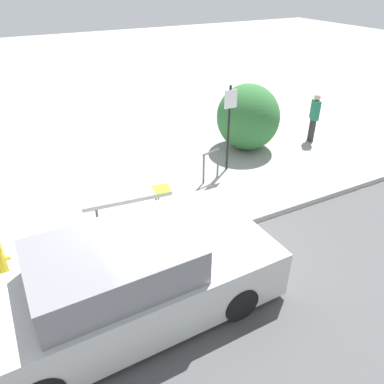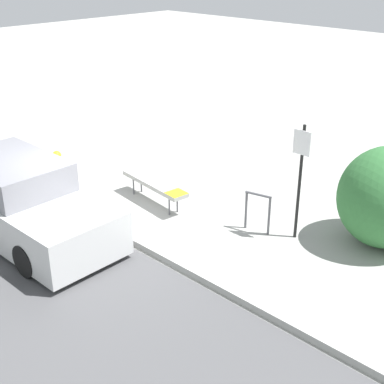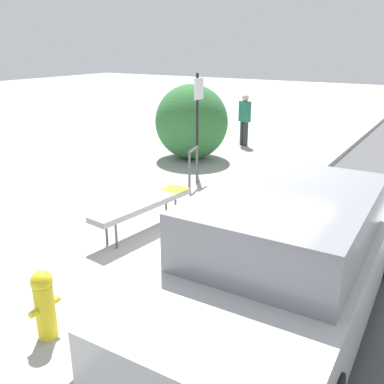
{
  "view_description": "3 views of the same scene",
  "coord_description": "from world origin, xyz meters",
  "px_view_note": "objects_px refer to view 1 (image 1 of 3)",
  "views": [
    {
      "loc": [
        -2.17,
        -5.29,
        4.75
      ],
      "look_at": [
        0.68,
        0.13,
        1.07
      ],
      "focal_mm": 35.0,
      "sensor_mm": 36.0,
      "label": 1
    },
    {
      "loc": [
        7.91,
        -5.65,
        5.17
      ],
      "look_at": [
        1.46,
        0.95,
        0.97
      ],
      "focal_mm": 50.0,
      "sensor_mm": 36.0,
      "label": 2
    },
    {
      "loc": [
        -5.2,
        -2.55,
        2.89
      ],
      "look_at": [
        0.46,
        0.97,
        0.57
      ],
      "focal_mm": 40.0,
      "sensor_mm": 36.0,
      "label": 3
    }
  ],
  "objects_px": {
    "bench": "(127,198)",
    "pedestrian": "(314,116)",
    "bike_rack": "(211,163)",
    "parked_car_near": "(127,287)",
    "sign_post": "(229,121)"
  },
  "relations": [
    {
      "from": "bike_rack",
      "to": "bench",
      "type": "bearing_deg",
      "value": -167.09
    },
    {
      "from": "bench",
      "to": "parked_car_near",
      "type": "distance_m",
      "value": 2.91
    },
    {
      "from": "sign_post",
      "to": "bike_rack",
      "type": "bearing_deg",
      "value": -155.62
    },
    {
      "from": "bench",
      "to": "parked_car_near",
      "type": "xyz_separation_m",
      "value": [
        -0.95,
        -2.74,
        0.21
      ]
    },
    {
      "from": "bike_rack",
      "to": "pedestrian",
      "type": "bearing_deg",
      "value": 10.52
    },
    {
      "from": "bench",
      "to": "pedestrian",
      "type": "height_order",
      "value": "pedestrian"
    },
    {
      "from": "bench",
      "to": "pedestrian",
      "type": "relative_size",
      "value": 1.31
    },
    {
      "from": "parked_car_near",
      "to": "pedestrian",
      "type": "bearing_deg",
      "value": 27.34
    },
    {
      "from": "pedestrian",
      "to": "bike_rack",
      "type": "bearing_deg",
      "value": 125.35
    },
    {
      "from": "bench",
      "to": "parked_car_near",
      "type": "height_order",
      "value": "parked_car_near"
    },
    {
      "from": "bench",
      "to": "pedestrian",
      "type": "distance_m",
      "value": 6.7
    },
    {
      "from": "bench",
      "to": "sign_post",
      "type": "xyz_separation_m",
      "value": [
        3.12,
        0.87,
        0.92
      ]
    },
    {
      "from": "parked_car_near",
      "to": "bench",
      "type": "bearing_deg",
      "value": 69.76
    },
    {
      "from": "bench",
      "to": "pedestrian",
      "type": "xyz_separation_m",
      "value": [
        6.56,
        1.32,
        0.34
      ]
    },
    {
      "from": "bench",
      "to": "bike_rack",
      "type": "xyz_separation_m",
      "value": [
        2.42,
        0.56,
        0.04
      ]
    }
  ]
}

